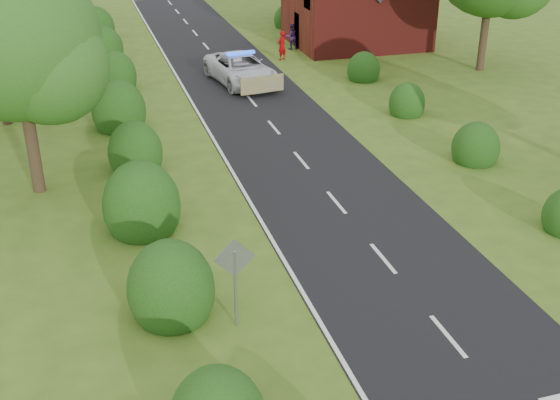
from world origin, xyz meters
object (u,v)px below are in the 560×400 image
object	(u,v)px
pedestrian_red	(282,46)
police_van	(241,69)
pedestrian_purple	(291,37)
road_sign	(235,270)

from	to	relation	value
pedestrian_red	police_van	bearing A→B (deg)	15.01
police_van	pedestrian_red	world-z (taller)	pedestrian_red
pedestrian_purple	road_sign	bearing A→B (deg)	65.80
pedestrian_red	pedestrian_purple	xyz separation A→B (m)	(1.34, 2.40, -0.07)
police_van	pedestrian_red	xyz separation A→B (m)	(3.50, 4.13, 0.08)
road_sign	pedestrian_red	bearing A→B (deg)	70.97
road_sign	pedestrian_red	size ratio (longest dim) A/B	1.46
road_sign	pedestrian_red	xyz separation A→B (m)	(8.74, 25.34, -0.79)
pedestrian_red	pedestrian_purple	world-z (taller)	pedestrian_red
road_sign	pedestrian_purple	world-z (taller)	road_sign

